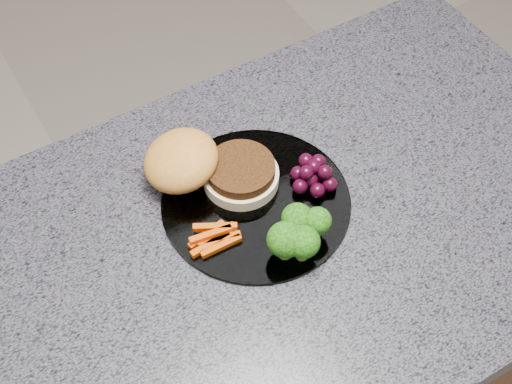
{
  "coord_description": "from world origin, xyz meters",
  "views": [
    {
      "loc": [
        -0.2,
        -0.44,
        1.69
      ],
      "look_at": [
        0.09,
        0.05,
        0.93
      ],
      "focal_mm": 50.0,
      "sensor_mm": 36.0,
      "label": 1
    }
  ],
  "objects": [
    {
      "name": "countertop",
      "position": [
        0.0,
        0.0,
        0.88
      ],
      "size": [
        1.2,
        0.6,
        0.04
      ],
      "primitive_type": "cube",
      "color": "#4F4E58",
      "rests_on": "island_cabinet"
    },
    {
      "name": "grape_bunch",
      "position": [
        0.18,
        0.04,
        0.92
      ],
      "size": [
        0.06,
        0.06,
        0.04
      ],
      "rotation": [
        0.0,
        0.0,
        -0.24
      ],
      "color": "black",
      "rests_on": "plate"
    },
    {
      "name": "plate",
      "position": [
        0.09,
        0.05,
        0.9
      ],
      "size": [
        0.26,
        0.26,
        0.01
      ],
      "primitive_type": "cylinder",
      "color": "white",
      "rests_on": "countertop"
    },
    {
      "name": "broccoli",
      "position": [
        0.1,
        -0.04,
        0.94
      ],
      "size": [
        0.1,
        0.08,
        0.06
      ],
      "rotation": [
        0.0,
        0.0,
        0.38
      ],
      "color": "olive",
      "rests_on": "plate"
    },
    {
      "name": "burger",
      "position": [
        0.05,
        0.12,
        0.93
      ],
      "size": [
        0.2,
        0.18,
        0.06
      ],
      "rotation": [
        0.0,
        0.0,
        -0.35
      ],
      "color": "#F8E4AF",
      "rests_on": "plate"
    },
    {
      "name": "carrot_sticks",
      "position": [
        0.01,
        0.03,
        0.91
      ],
      "size": [
        0.07,
        0.05,
        0.02
      ],
      "rotation": [
        0.0,
        0.0,
        -0.41
      ],
      "color": "#CA4503",
      "rests_on": "plate"
    }
  ]
}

